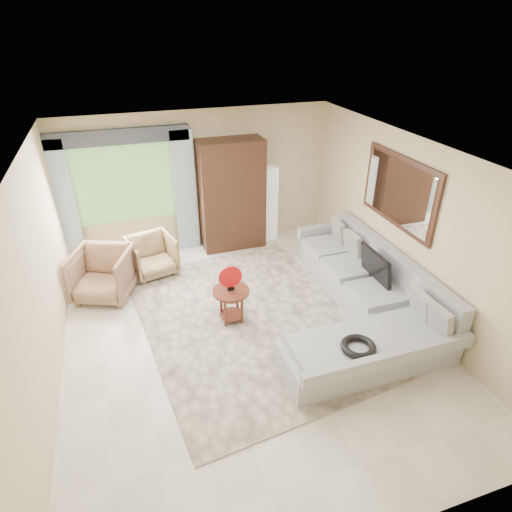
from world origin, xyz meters
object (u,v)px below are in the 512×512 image
object	(u,v)px
armoire	(232,195)
floor_lamp	(270,204)
tv_screen	(376,266)
armchair_right	(152,256)
coffee_table	(231,305)
armchair_left	(103,274)
sectional_sofa	(364,301)
potted_plant	(89,253)

from	to	relation	value
armoire	floor_lamp	size ratio (longest dim) A/B	1.40
tv_screen	armchair_right	distance (m)	3.77
tv_screen	coffee_table	bearing A→B (deg)	171.86
coffee_table	floor_lamp	distance (m)	2.87
armoire	floor_lamp	bearing A→B (deg)	4.29
floor_lamp	armoire	bearing A→B (deg)	-175.71
armchair_left	armchair_right	size ratio (longest dim) A/B	1.18
armchair_left	floor_lamp	size ratio (longest dim) A/B	0.59
armchair_left	armchair_right	distance (m)	0.96
armchair_right	floor_lamp	world-z (taller)	floor_lamp
armchair_left	armoire	world-z (taller)	armoire
floor_lamp	coffee_table	bearing A→B (deg)	-121.48
sectional_sofa	coffee_table	size ratio (longest dim) A/B	6.39
potted_plant	armchair_right	bearing A→B (deg)	-30.22
sectional_sofa	coffee_table	world-z (taller)	sectional_sofa
sectional_sofa	tv_screen	world-z (taller)	tv_screen
tv_screen	sectional_sofa	bearing A→B (deg)	-139.33
tv_screen	potted_plant	distance (m)	5.01
tv_screen	floor_lamp	xyz separation A→B (m)	(-0.70, 2.73, 0.03)
sectional_sofa	potted_plant	distance (m)	4.90
sectional_sofa	armoire	size ratio (longest dim) A/B	1.65
sectional_sofa	tv_screen	distance (m)	0.56
coffee_table	armchair_right	bearing A→B (deg)	118.31
sectional_sofa	armoire	xyz separation A→B (m)	(-1.23, 2.90, 0.77)
armchair_left	floor_lamp	bearing A→B (deg)	41.43
tv_screen	armchair_right	size ratio (longest dim) A/B	0.98
armchair_left	armoire	xyz separation A→B (m)	(2.45, 1.07, 0.65)
armchair_right	armoire	xyz separation A→B (m)	(1.63, 0.60, 0.71)
sectional_sofa	armchair_left	xyz separation A→B (m)	(-3.69, 1.82, 0.12)
tv_screen	armoire	size ratio (longest dim) A/B	0.35
armoire	armchair_right	bearing A→B (deg)	-159.83
tv_screen	potted_plant	bearing A→B (deg)	147.31
coffee_table	floor_lamp	size ratio (longest dim) A/B	0.36
tv_screen	armchair_right	world-z (taller)	tv_screen
coffee_table	floor_lamp	xyz separation A→B (m)	(1.48, 2.42, 0.47)
sectional_sofa	armchair_left	world-z (taller)	sectional_sofa
armchair_left	armchair_right	world-z (taller)	armchair_left
floor_lamp	sectional_sofa	bearing A→B (deg)	-81.67
coffee_table	potted_plant	xyz separation A→B (m)	(-2.02, 2.38, -0.03)
armoire	floor_lamp	xyz separation A→B (m)	(0.80, 0.06, -0.30)
armchair_left	floor_lamp	world-z (taller)	floor_lamp
potted_plant	floor_lamp	world-z (taller)	floor_lamp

